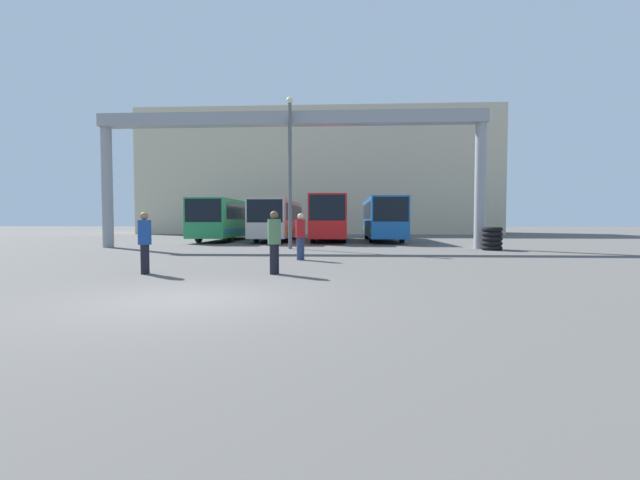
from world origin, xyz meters
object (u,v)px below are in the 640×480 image
at_px(pedestrian_far_center, 274,241).
at_px(pedestrian_mid_right, 145,241).
at_px(bus_slot_0, 226,218).
at_px(tire_stack, 492,239).
at_px(pedestrian_near_left, 300,235).
at_px(bus_slot_2, 330,216).
at_px(lamp_post, 290,167).
at_px(bus_slot_3, 382,217).
at_px(bus_slot_1, 279,218).

relative_size(pedestrian_far_center, pedestrian_mid_right, 1.02).
xyz_separation_m(bus_slot_0, tire_stack, (16.63, -9.95, -1.15)).
xyz_separation_m(pedestrian_near_left, pedestrian_mid_right, (-4.04, -4.56, -0.02)).
distance_m(bus_slot_0, bus_slot_2, 7.97).
xyz_separation_m(tire_stack, lamp_post, (-10.54, 0.55, 3.83)).
relative_size(bus_slot_2, tire_stack, 8.40).
bearing_deg(bus_slot_3, pedestrian_near_left, -105.97).
xyz_separation_m(bus_slot_1, pedestrian_far_center, (3.02, -20.89, -0.76)).
height_order(bus_slot_2, pedestrian_far_center, bus_slot_2).
bearing_deg(tire_stack, lamp_post, 177.01).
xyz_separation_m(pedestrian_far_center, tire_stack, (9.63, 10.34, -0.36)).
xyz_separation_m(pedestrian_far_center, pedestrian_mid_right, (-3.73, -0.16, -0.02)).
bearing_deg(pedestrian_near_left, lamp_post, 41.38).
relative_size(bus_slot_1, pedestrian_mid_right, 6.86).
height_order(tire_stack, lamp_post, lamp_post).
distance_m(bus_slot_1, lamp_post, 10.57).
bearing_deg(pedestrian_mid_right, pedestrian_near_left, 129.26).
bearing_deg(bus_slot_3, lamp_post, -121.11).
relative_size(bus_slot_3, pedestrian_far_center, 6.39).
distance_m(pedestrian_far_center, lamp_post, 11.47).
xyz_separation_m(bus_slot_0, pedestrian_far_center, (6.99, -20.29, -0.79)).
bearing_deg(pedestrian_far_center, pedestrian_near_left, -168.17).
distance_m(bus_slot_3, pedestrian_near_left, 16.83).
bearing_deg(bus_slot_1, bus_slot_2, -14.90).
relative_size(pedestrian_near_left, tire_stack, 1.51).
bearing_deg(bus_slot_0, bus_slot_3, 1.32).
bearing_deg(pedestrian_near_left, pedestrian_far_center, -153.25).
distance_m(bus_slot_3, tire_stack, 11.32).
relative_size(pedestrian_near_left, pedestrian_mid_right, 1.02).
bearing_deg(lamp_post, bus_slot_0, 122.95).
bearing_deg(pedestrian_near_left, bus_slot_2, 28.39).
relative_size(bus_slot_0, pedestrian_mid_right, 6.20).
distance_m(bus_slot_2, lamp_post, 9.48).
height_order(bus_slot_3, tire_stack, bus_slot_3).
distance_m(bus_slot_1, bus_slot_2, 4.12).
bearing_deg(pedestrian_mid_right, bus_slot_3, 148.07).
distance_m(bus_slot_1, pedestrian_near_left, 16.83).
relative_size(bus_slot_1, tire_stack, 10.17).
distance_m(bus_slot_0, lamp_post, 11.52).
relative_size(tire_stack, lamp_post, 0.15).
height_order(bus_slot_0, bus_slot_3, bus_slot_3).
height_order(pedestrian_far_center, tire_stack, pedestrian_far_center).
relative_size(bus_slot_1, bus_slot_3, 1.06).
bearing_deg(tire_stack, bus_slot_1, 140.19).
height_order(bus_slot_2, pedestrian_near_left, bus_slot_2).
bearing_deg(bus_slot_3, bus_slot_0, -178.68).
relative_size(pedestrian_far_center, lamp_post, 0.22).
distance_m(bus_slot_3, lamp_post, 11.60).
height_order(pedestrian_near_left, tire_stack, pedestrian_near_left).
bearing_deg(pedestrian_near_left, bus_slot_3, 14.82).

